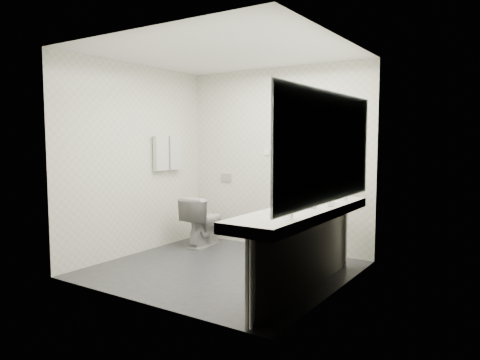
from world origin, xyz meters
The scene contains 32 objects.
floor centered at (0.00, 0.00, 0.00)m, with size 2.80×2.80×0.00m, color #2B2B31.
ceiling centered at (0.00, 0.00, 2.50)m, with size 2.80×2.80×0.00m, color white.
wall_back centered at (0.00, 1.30, 1.25)m, with size 2.80×2.80×0.00m, color silver.
wall_front centered at (0.00, -1.30, 1.25)m, with size 2.80×2.80×0.00m, color silver.
wall_left centered at (-1.40, 0.00, 1.25)m, with size 2.60×2.60×0.00m, color silver.
wall_right centered at (1.40, 0.00, 1.25)m, with size 2.60×2.60×0.00m, color silver.
vanity_counter centered at (1.12, -0.20, 0.80)m, with size 0.55×2.20×0.10m, color white.
vanity_panel centered at (1.15, -0.20, 0.38)m, with size 0.03×2.15×0.75m, color gray.
vanity_post_near centered at (1.18, -1.24, 0.38)m, with size 0.06×0.06×0.75m, color silver.
vanity_post_far centered at (1.18, 0.84, 0.38)m, with size 0.06×0.06×0.75m, color silver.
mirror centered at (1.39, -0.20, 1.45)m, with size 0.02×2.20×1.05m, color #B2BCC6.
basin_near centered at (1.12, -0.85, 0.83)m, with size 0.40×0.31×0.05m, color white.
basin_far centered at (1.12, 0.45, 0.83)m, with size 0.40×0.31×0.05m, color white.
faucet_near centered at (1.32, -0.85, 0.92)m, with size 0.04×0.04×0.15m, color silver.
faucet_far centered at (1.32, 0.45, 0.92)m, with size 0.04×0.04×0.15m, color silver.
soap_bottle_a centered at (1.21, -0.18, 0.91)m, with size 0.05×0.05×0.12m, color silver.
soap_bottle_b centered at (1.17, -0.10, 0.89)m, with size 0.07×0.07×0.09m, color silver.
soap_bottle_c centered at (1.23, -0.18, 0.91)m, with size 0.05×0.05×0.13m, color silver.
glass_left centered at (1.31, 0.04, 0.90)m, with size 0.06×0.06×0.11m, color silver.
glass_right centered at (1.26, 0.20, 0.90)m, with size 0.06×0.06×0.11m, color silver.
toilet centered at (-0.91, 0.81, 0.36)m, with size 0.40×0.71×0.72m, color white.
flush_plate centered at (-0.85, 1.29, 0.95)m, with size 0.18×0.02×0.12m, color #B2B5BA.
pedal_bin centered at (0.30, 0.67, 0.13)m, with size 0.19×0.19×0.27m, color #B2B5BA.
bin_lid centered at (0.30, 0.67, 0.27)m, with size 0.19×0.19×0.01m, color #B2B5BA.
towel_rail centered at (-1.35, 0.55, 1.55)m, with size 0.02×0.02×0.62m, color silver.
towel_near centered at (-1.34, 0.41, 1.33)m, with size 0.07×0.24×0.48m, color silver.
towel_far centered at (-1.34, 0.69, 1.33)m, with size 0.07×0.24×0.48m, color silver.
dryer_cradle centered at (0.25, 1.27, 1.50)m, with size 0.10×0.04×0.14m, color gray.
dryer_barrel centered at (0.25, 1.20, 1.53)m, with size 0.08×0.08×0.14m, color gray.
dryer_cord centered at (0.25, 1.26, 1.25)m, with size 0.02×0.02×0.35m, color black.
switch_plate_a centered at (-0.15, 1.29, 1.35)m, with size 0.09×0.02×0.09m, color white.
switch_plate_b centered at (0.55, 1.29, 1.35)m, with size 0.09×0.02×0.09m, color white.
Camera 1 is at (2.99, -4.17, 1.52)m, focal length 33.39 mm.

